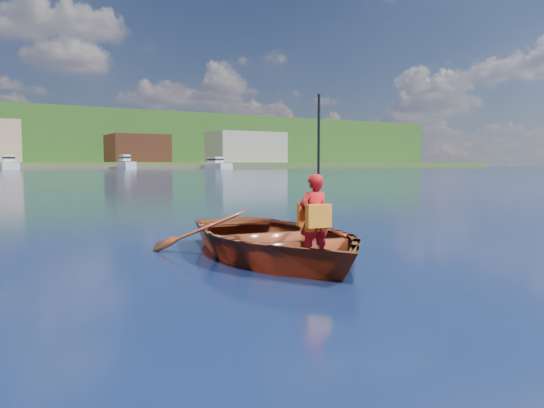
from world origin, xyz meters
TOP-DOWN VIEW (x-y plane):
  - ground at (0.00, 0.00)m, footprint 600.00×600.00m
  - rowboat at (-1.05, -0.71)m, footprint 3.41×4.49m
  - child_paddler at (-0.98, -1.62)m, footprint 0.44×0.36m
  - dock at (9.93, 148.00)m, footprint 160.03×10.43m

SIDE VIEW (x-z plane):
  - ground at x=0.00m, z-range 0.00..0.00m
  - rowboat at x=-1.05m, z-range -0.15..0.72m
  - dock at x=9.93m, z-range 0.00..0.80m
  - child_paddler at x=-0.98m, z-range -0.42..1.77m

